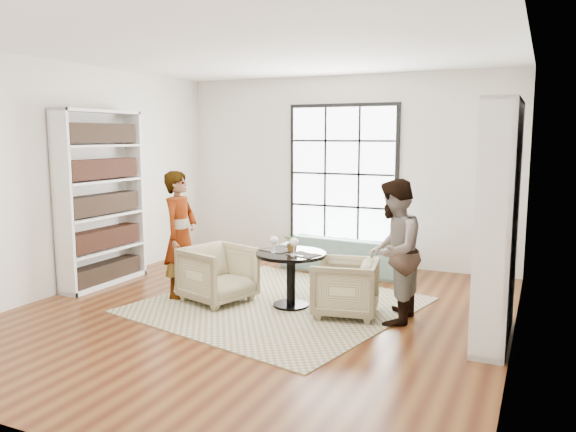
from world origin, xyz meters
The scene contains 16 objects.
ground centered at (0.00, 0.00, 0.00)m, with size 6.00×6.00×0.00m, color brown.
room_shell centered at (0.00, 0.54, 1.26)m, with size 6.00×6.01×6.00m.
rug centered at (0.08, 0.41, 0.01)m, with size 2.91×2.91×0.01m, color tan.
pedestal_table centered at (0.25, 0.41, 0.49)m, with size 0.84×0.84×0.67m.
sofa centered at (0.21, 2.45, 0.27)m, with size 1.86×0.73×0.54m, color gray.
armchair_left centered at (-0.67, 0.24, 0.35)m, with size 0.75×0.77×0.70m, color #C6B38D.
armchair_right centered at (0.94, 0.38, 0.33)m, with size 0.70×0.72×0.66m, color tan.
person_left centered at (-1.22, 0.24, 0.81)m, with size 0.59×0.39×1.62m, color gray.
person_right centered at (1.49, 0.38, 0.80)m, with size 0.77×0.60×1.59m, color gray.
placemat_left centered at (0.04, 0.45, 0.68)m, with size 0.34×0.26×0.01m, color #292624.
placemat_right centered at (0.45, 0.34, 0.68)m, with size 0.34×0.26×0.01m, color #292624.
cutlery_left centered at (0.04, 0.45, 0.68)m, with size 0.14×0.22×0.01m, color silver, non-canonical shape.
cutlery_right centered at (0.45, 0.34, 0.68)m, with size 0.14×0.22×0.01m, color silver, non-canonical shape.
wine_glass_left centered at (0.06, 0.32, 0.82)m, with size 0.09×0.09×0.20m.
wine_glass_right centered at (0.36, 0.25, 0.83)m, with size 0.10×0.10×0.21m.
flower_centerpiece centered at (0.25, 0.46, 0.79)m, with size 0.20×0.18×0.23m, color gray.
Camera 1 is at (2.96, -5.57, 2.05)m, focal length 35.00 mm.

